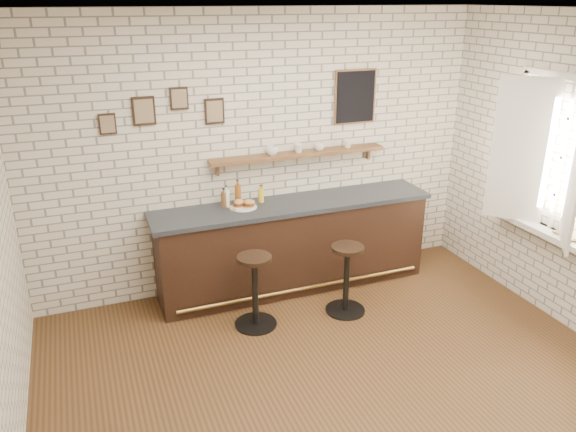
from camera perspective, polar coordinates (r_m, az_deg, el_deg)
name	(u,v)px	position (r m, az deg, el deg)	size (l,w,h in m)	color
ground	(338,377)	(5.09, 5.08, -16.02)	(5.00, 5.00, 0.00)	brown
bar_counter	(293,245)	(6.26, 0.55, -2.94)	(3.10, 0.65, 1.01)	black
sandwich_plate	(243,207)	(5.93, -4.57, 0.89)	(0.28, 0.28, 0.01)	white
ciabatta_sandwich	(244,203)	(5.91, -4.48, 1.30)	(0.24, 0.17, 0.08)	tan
potato_chips	(242,207)	(5.92, -4.70, 0.94)	(0.26, 0.20, 0.00)	gold
bitters_bottle_brown	(224,199)	(5.95, -6.52, 1.70)	(0.06, 0.06, 0.21)	brown
bitters_bottle_white	(227,198)	(5.95, -6.24, 1.83)	(0.06, 0.06, 0.23)	white
bitters_bottle_amber	(238,195)	(5.98, -5.11, 2.17)	(0.07, 0.07, 0.28)	#8E4D16
condiment_bottle_yellow	(261,195)	(6.06, -2.76, 2.15)	(0.06, 0.06, 0.19)	yellow
bar_stool_left	(255,289)	(5.56, -3.37, -7.40)	(0.42, 0.42, 0.76)	black
bar_stool_right	(347,277)	(5.83, 5.97, -6.17)	(0.43, 0.43, 0.75)	black
wall_shelf	(299,155)	(6.16, 1.12, 6.26)	(2.00, 0.18, 0.18)	brown
shelf_cup_a	(272,151)	(6.03, -1.63, 6.64)	(0.13, 0.13, 0.10)	white
shelf_cup_b	(299,148)	(6.13, 1.09, 6.91)	(0.11, 0.11, 0.10)	white
shelf_cup_c	(319,147)	(6.23, 3.20, 7.05)	(0.11, 0.11, 0.09)	white
shelf_cup_d	(348,144)	(6.38, 6.09, 7.31)	(0.10, 0.10, 0.09)	white
back_wall_decor	(281,102)	(6.04, -0.69, 11.49)	(2.96, 0.02, 0.56)	black
window_sill	(544,231)	(6.17, 24.55, -1.38)	(0.20, 1.35, 0.06)	white
casement_window	(553,159)	(5.91, 25.36, 5.28)	(0.40, 1.30, 1.56)	white
book_lower	(561,236)	(6.00, 26.02, -1.83)	(0.18, 0.24, 0.02)	tan
book_upper	(564,235)	(5.97, 26.25, -1.76)	(0.17, 0.23, 0.02)	tan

